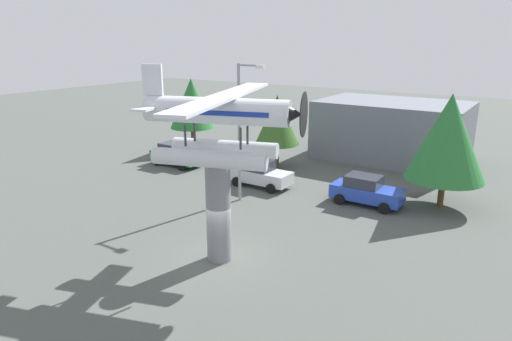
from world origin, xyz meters
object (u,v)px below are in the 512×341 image
object	(u,v)px
floatplane_monument	(219,122)
tree_west	(192,103)
car_mid_silver	(260,173)
car_near_green	(176,154)
display_pedestal	(219,212)
streetlight_primary	(242,124)
tree_center_back	(448,137)
storefront_building	(392,130)
car_far_blue	(366,190)
tree_east	(277,120)

from	to	relation	value
floatplane_monument	tree_west	bearing A→B (deg)	116.00
car_mid_silver	car_near_green	bearing A→B (deg)	174.77
tree_west	display_pedestal	bearing A→B (deg)	-45.97
streetlight_primary	tree_center_back	distance (m)	11.84
tree_west	storefront_building	bearing A→B (deg)	23.00
car_far_blue	tree_center_back	bearing A→B (deg)	29.26
streetlight_primary	tree_west	bearing A→B (deg)	143.12
display_pedestal	tree_west	xyz separation A→B (m)	(-14.84, 15.35, 1.85)
floatplane_monument	tree_center_back	world-z (taller)	floatplane_monument
floatplane_monument	tree_west	distance (m)	21.52
car_near_green	streetlight_primary	distance (m)	10.45
tree_west	car_near_green	bearing A→B (deg)	-63.78
car_far_blue	tree_center_back	distance (m)	5.49
floatplane_monument	car_mid_silver	bearing A→B (deg)	95.45
streetlight_primary	tree_west	world-z (taller)	streetlight_primary
display_pedestal	car_near_green	xyz separation A→B (m)	(-12.52, 10.63, -1.41)
car_mid_silver	storefront_building	size ratio (longest dim) A/B	0.37
floatplane_monument	car_mid_silver	size ratio (longest dim) A/B	2.43
streetlight_primary	car_mid_silver	bearing A→B (deg)	102.24
floatplane_monument	tree_west	xyz separation A→B (m)	(-14.97, 15.31, -2.11)
car_mid_silver	storefront_building	bearing A→B (deg)	67.46
car_near_green	streetlight_primary	bearing A→B (deg)	-22.69
car_near_green	tree_east	size ratio (longest dim) A/B	0.76
streetlight_primary	tree_center_back	xyz separation A→B (m)	(10.39, 5.66, -0.58)
car_far_blue	tree_west	xyz separation A→B (m)	(-17.84, 4.94, 3.26)
tree_center_back	car_mid_silver	bearing A→B (deg)	-166.36
car_near_green	tree_center_back	world-z (taller)	tree_center_back
car_mid_silver	tree_center_back	xyz separation A→B (m)	(11.03, 2.68, 3.30)
tree_east	tree_center_back	xyz separation A→B (m)	(12.54, -2.03, 0.52)
display_pedestal	tree_west	size ratio (longest dim) A/B	0.73
floatplane_monument	streetlight_primary	xyz separation A→B (m)	(-3.69, 6.85, -1.49)
car_near_green	tree_west	distance (m)	6.19
streetlight_primary	display_pedestal	bearing A→B (deg)	-62.64
display_pedestal	streetlight_primary	size ratio (longest dim) A/B	0.56
tree_east	floatplane_monument	bearing A→B (deg)	-68.12
streetlight_primary	tree_west	distance (m)	14.11
display_pedestal	tree_center_back	world-z (taller)	tree_center_back
display_pedestal	tree_west	bearing A→B (deg)	134.03
floatplane_monument	tree_center_back	xyz separation A→B (m)	(6.70, 12.51, -2.08)
floatplane_monument	tree_center_back	size ratio (longest dim) A/B	1.53
car_far_blue	streetlight_primary	world-z (taller)	streetlight_primary
floatplane_monument	streetlight_primary	world-z (taller)	floatplane_monument
display_pedestal	tree_center_back	bearing A→B (deg)	61.47
car_far_blue	streetlight_primary	xyz separation A→B (m)	(-6.56, -3.52, 3.88)
storefront_building	tree_center_back	xyz separation A→B (m)	(6.00, -9.45, 1.83)
streetlight_primary	tree_center_back	world-z (taller)	streetlight_primary
tree_west	tree_east	bearing A→B (deg)	-4.84
display_pedestal	car_far_blue	xyz separation A→B (m)	(3.00, 10.41, -1.41)
storefront_building	tree_center_back	world-z (taller)	tree_center_back
car_near_green	car_mid_silver	distance (m)	8.34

